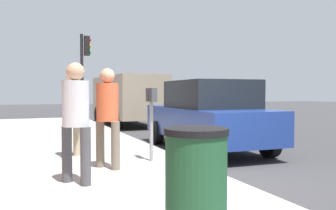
% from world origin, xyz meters
% --- Properties ---
extents(ground_plane, '(80.00, 80.00, 0.00)m').
position_xyz_m(ground_plane, '(0.00, 0.00, 0.00)').
color(ground_plane, '#38383A').
rests_on(ground_plane, ground).
extents(sidewalk_slab, '(28.00, 6.00, 0.15)m').
position_xyz_m(sidewalk_slab, '(0.00, 3.00, 0.07)').
color(sidewalk_slab, '#A8A59E').
rests_on(sidewalk_slab, ground_plane).
extents(parking_meter, '(0.36, 0.12, 1.41)m').
position_xyz_m(parking_meter, '(1.38, 0.69, 1.17)').
color(parking_meter, gray).
rests_on(parking_meter, sidewalk_slab).
extents(pedestrian_at_meter, '(0.47, 0.38, 1.75)m').
position_xyz_m(pedestrian_at_meter, '(1.03, 1.63, 1.18)').
color(pedestrian_at_meter, '#726656').
rests_on(pedestrian_at_meter, sidewalk_slab).
extents(pedestrian_bystander, '(0.46, 0.38, 1.76)m').
position_xyz_m(pedestrian_bystander, '(0.18, 2.28, 1.19)').
color(pedestrian_bystander, '#47474C').
rests_on(pedestrian_bystander, sidewalk_slab).
extents(parking_officer, '(0.47, 0.39, 1.79)m').
position_xyz_m(parking_officer, '(2.35, 2.06, 1.21)').
color(parking_officer, tan).
rests_on(parking_officer, sidewalk_slab).
extents(parked_sedan_near, '(4.47, 2.10, 1.77)m').
position_xyz_m(parked_sedan_near, '(2.86, -1.35, 0.89)').
color(parked_sedan_near, navy).
rests_on(parked_sedan_near, ground_plane).
extents(parked_van_far, '(5.26, 2.24, 2.18)m').
position_xyz_m(parked_van_far, '(10.36, -1.35, 1.26)').
color(parked_van_far, gray).
rests_on(parked_van_far, ground_plane).
extents(traffic_signal, '(0.24, 0.44, 3.60)m').
position_xyz_m(traffic_signal, '(9.09, 0.74, 2.58)').
color(traffic_signal, black).
rests_on(traffic_signal, sidewalk_slab).
extents(trash_bin, '(0.59, 0.59, 1.01)m').
position_xyz_m(trash_bin, '(-2.21, 1.54, 0.66)').
color(trash_bin, '#1E4C2D').
rests_on(trash_bin, sidewalk_slab).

